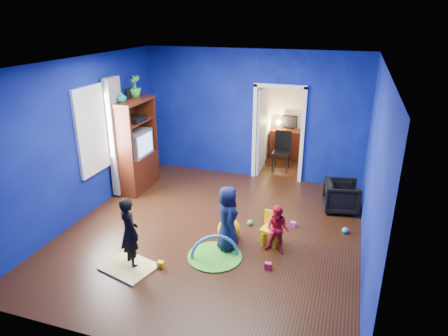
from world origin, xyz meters
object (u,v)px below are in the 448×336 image
(hopper_ball, at_px, (229,230))
(folding_chair, at_px, (281,152))
(tv_armoire, at_px, (134,145))
(toddler_red, at_px, (278,230))
(crt_tv, at_px, (136,143))
(child_black, at_px, (130,232))
(child_navy, at_px, (227,218))
(study_desk, at_px, (288,144))
(play_mat, at_px, (215,256))
(armchair, at_px, (341,196))
(kid_chair, at_px, (271,231))
(vase, at_px, (122,97))

(hopper_ball, distance_m, folding_chair, 3.49)
(hopper_ball, bearing_deg, tv_armoire, 150.35)
(toddler_red, relative_size, hopper_ball, 2.08)
(tv_armoire, bearing_deg, hopper_ball, -29.65)
(crt_tv, xyz_separation_m, hopper_ball, (2.54, -1.47, -0.82))
(child_black, xyz_separation_m, child_navy, (1.25, 0.89, -0.01))
(study_desk, distance_m, folding_chair, 0.96)
(hopper_ball, height_order, folding_chair, folding_chair)
(child_black, xyz_separation_m, study_desk, (1.44, 5.57, -0.19))
(child_black, relative_size, play_mat, 1.30)
(tv_armoire, distance_m, hopper_ball, 3.07)
(armchair, distance_m, folding_chair, 2.32)
(study_desk, relative_size, folding_chair, 0.96)
(folding_chair, bearing_deg, kid_chair, -82.42)
(play_mat, height_order, folding_chair, folding_chair)
(child_black, bearing_deg, kid_chair, -113.34)
(kid_chair, relative_size, study_desk, 0.57)
(kid_chair, bearing_deg, armchair, 70.58)
(child_navy, relative_size, play_mat, 1.27)
(hopper_ball, xyz_separation_m, kid_chair, (0.69, 0.09, 0.05))
(armchair, bearing_deg, child_black, 124.48)
(vase, bearing_deg, crt_tv, 82.41)
(study_desk, bearing_deg, child_black, -104.48)
(tv_armoire, distance_m, folding_chair, 3.50)
(tv_armoire, relative_size, crt_tv, 2.80)
(child_navy, bearing_deg, child_black, 98.54)
(crt_tv, height_order, folding_chair, crt_tv)
(armchair, bearing_deg, crt_tv, 83.62)
(tv_armoire, bearing_deg, folding_chair, 35.39)
(armchair, relative_size, study_desk, 0.74)
(child_navy, xyz_separation_m, study_desk, (0.19, 4.68, -0.17))
(armchair, xyz_separation_m, toddler_red, (-0.90, -1.83, 0.11))
(tv_armoire, distance_m, kid_chair, 3.62)
(study_desk, bearing_deg, armchair, -61.10)
(toddler_red, relative_size, folding_chair, 0.88)
(child_navy, relative_size, hopper_ball, 2.79)
(tv_armoire, distance_m, crt_tv, 0.06)
(child_black, relative_size, child_navy, 1.03)
(tv_armoire, relative_size, kid_chair, 3.92)
(armchair, distance_m, vase, 4.70)
(tv_armoire, bearing_deg, toddler_red, -24.81)
(child_black, distance_m, kid_chair, 2.27)
(armchair, relative_size, vase, 3.25)
(armchair, xyz_separation_m, kid_chair, (-1.05, -1.63, -0.05))
(child_navy, relative_size, tv_armoire, 0.56)
(vase, bearing_deg, child_black, -59.08)
(toddler_red, bearing_deg, crt_tv, 159.24)
(crt_tv, bearing_deg, child_black, -62.77)
(child_black, height_order, play_mat, child_black)
(child_navy, distance_m, toddler_red, 0.81)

